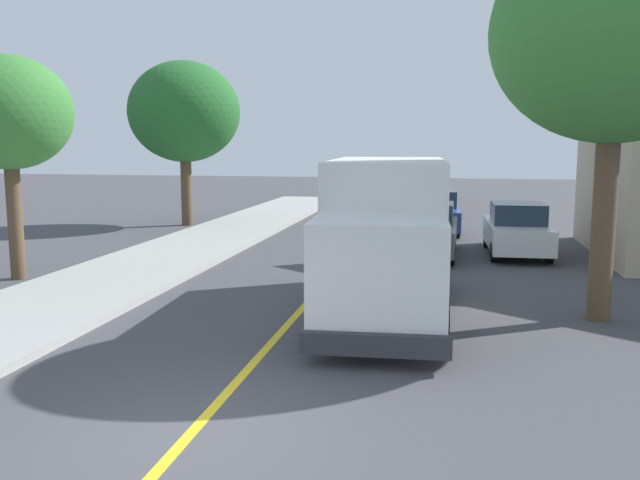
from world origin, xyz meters
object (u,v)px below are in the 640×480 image
object	(u,v)px
parked_car_furthest	(426,189)
box_truck	(386,229)
parked_car_far	(425,198)
street_tree_far_side	(615,33)
street_tree_near	(8,114)
parked_car_mid	(435,213)
parked_car_near	(427,231)
parked_van_across	(517,230)
street_tree_down_block	(184,112)

from	to	relation	value
parked_car_furthest	box_truck	bearing A→B (deg)	-89.85
parked_car_far	street_tree_far_side	size ratio (longest dim) A/B	0.57
parked_car_furthest	street_tree_near	world-z (taller)	street_tree_near
parked_car_furthest	parked_car_mid	bearing A→B (deg)	-86.49
parked_car_near	street_tree_near	world-z (taller)	street_tree_near
parked_car_near	street_tree_near	bearing A→B (deg)	-151.38
box_truck	street_tree_near	distance (m)	10.25
parked_car_near	parked_van_across	size ratio (longest dim) A/B	1.00
parked_van_across	street_tree_down_block	world-z (taller)	street_tree_down_block
parked_van_across	street_tree_far_side	bearing A→B (deg)	-83.41
parked_car_near	box_truck	bearing A→B (deg)	-94.85
parked_van_across	street_tree_down_block	distance (m)	14.82
parked_car_mid	street_tree_near	size ratio (longest dim) A/B	0.77
parked_van_across	parked_car_near	bearing A→B (deg)	-165.61
parked_car_furthest	street_tree_near	size ratio (longest dim) A/B	0.76
parked_van_across	street_tree_near	bearing A→B (deg)	-154.15
street_tree_near	street_tree_far_side	world-z (taller)	street_tree_far_side
box_truck	parked_car_mid	distance (m)	12.90
parked_car_mid	parked_car_far	world-z (taller)	same
parked_car_near	parked_van_across	xyz separation A→B (m)	(2.80, 0.72, 0.00)
parked_car_near	street_tree_near	distance (m)	12.39
street_tree_near	street_tree_far_side	distance (m)	14.28
parked_van_across	street_tree_near	xyz separation A→B (m)	(-13.23, -6.41, 3.49)
parked_car_far	parked_car_furthest	bearing A→B (deg)	91.40
street_tree_near	street_tree_far_side	size ratio (longest dim) A/B	0.74
street_tree_far_side	street_tree_near	bearing A→B (deg)	174.09
parked_van_across	street_tree_near	world-z (taller)	street_tree_near
parked_van_across	street_tree_far_side	world-z (taller)	street_tree_far_side
parked_van_across	street_tree_down_block	xyz separation A→B (m)	(-13.23, 5.33, 4.01)
parked_car_near	parked_car_far	distance (m)	12.60
parked_car_near	street_tree_near	xyz separation A→B (m)	(-10.43, -5.69, 3.49)
parked_car_mid	parked_van_across	size ratio (longest dim) A/B	1.00
parked_car_near	street_tree_down_block	world-z (taller)	street_tree_down_block
parked_car_mid	box_truck	bearing A→B (deg)	-93.33
parked_car_near	parked_car_mid	size ratio (longest dim) A/B	0.99
parked_car_furthest	street_tree_down_block	distance (m)	16.58
parked_car_furthest	parked_van_across	size ratio (longest dim) A/B	0.99
parked_car_near	street_tree_down_block	xyz separation A→B (m)	(-10.43, 6.05, 4.01)
parked_car_far	street_tree_near	size ratio (longest dim) A/B	0.78
parked_car_mid	parked_van_across	xyz separation A→B (m)	(2.67, -4.84, 0.00)
parked_van_across	street_tree_far_side	size ratio (longest dim) A/B	0.57
parked_car_furthest	street_tree_down_block	size ratio (longest dim) A/B	0.63
parked_car_far	street_tree_down_block	bearing A→B (deg)	-146.55
box_truck	street_tree_far_side	xyz separation A→B (m)	(4.33, 0.12, 3.89)
parked_car_furthest	street_tree_down_block	xyz separation A→B (m)	(-9.75, -12.80, 4.01)
parked_van_across	street_tree_far_side	distance (m)	9.30
parked_car_mid	street_tree_down_block	xyz separation A→B (m)	(-10.56, 0.48, 4.01)
box_truck	street_tree_down_block	world-z (taller)	street_tree_down_block
parked_car_mid	parked_car_furthest	xyz separation A→B (m)	(-0.82, 13.28, 0.00)
box_truck	street_tree_down_block	distance (m)	16.82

